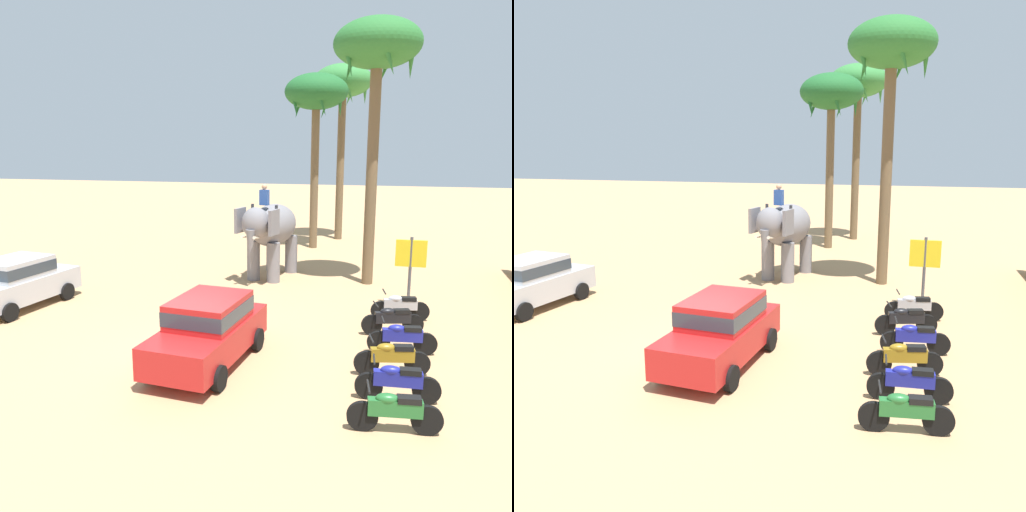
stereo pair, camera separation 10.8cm
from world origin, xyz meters
TOP-DOWN VIEW (x-y plane):
  - ground_plane at (0.00, 0.00)m, footprint 120.00×120.00m
  - car_sedan_foreground at (0.55, -0.28)m, footprint 2.18×4.25m
  - car_parked_far_side at (-7.16, 2.57)m, footprint 2.28×4.29m
  - elephant_with_mahout at (0.11, 8.68)m, footprint 2.26×4.01m
  - motorcycle_nearest_camera at (5.04, -2.51)m, footprint 1.80×0.55m
  - motorcycle_second_in_row at (5.10, -1.19)m, footprint 1.80×0.55m
  - motorcycle_mid_row at (4.99, 0.12)m, footprint 1.78×0.61m
  - motorcycle_fourth_in_row at (5.24, 1.53)m, footprint 1.80×0.55m
  - motorcycle_far_in_row at (5.00, 2.96)m, footprint 1.76×0.70m
  - motorcycle_end_of_row at (5.23, 4.32)m, footprint 1.79×0.56m
  - palm_tree_behind_elephant at (1.95, 18.44)m, footprint 3.20×3.20m
  - palm_tree_near_hut at (0.91, 15.48)m, footprint 3.20×3.20m
  - palm_tree_left_of_road at (4.04, 8.64)m, footprint 3.20×3.20m
  - signboard_yellow at (5.53, 5.82)m, footprint 1.00×0.10m

SIDE VIEW (x-z plane):
  - ground_plane at x=0.00m, z-range 0.00..0.00m
  - motorcycle_nearest_camera at x=5.04m, z-range -0.01..0.93m
  - motorcycle_second_in_row at x=5.10m, z-range -0.01..0.93m
  - motorcycle_mid_row at x=4.99m, z-range -0.01..0.93m
  - motorcycle_fourth_in_row at x=5.24m, z-range -0.01..0.93m
  - motorcycle_far_in_row at x=5.00m, z-range -0.01..0.93m
  - motorcycle_end_of_row at x=5.23m, z-range -0.01..0.93m
  - car_sedan_foreground at x=0.55m, z-range 0.08..1.78m
  - car_parked_far_side at x=-7.16m, z-range 0.08..1.78m
  - signboard_yellow at x=5.53m, z-range 0.49..2.89m
  - elephant_with_mahout at x=0.11m, z-range 0.05..3.93m
  - palm_tree_near_hut at x=0.91m, z-range 3.25..12.14m
  - palm_tree_behind_elephant at x=1.95m, z-range 3.59..13.29m
  - palm_tree_left_of_road at x=4.04m, z-range 3.66..13.53m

